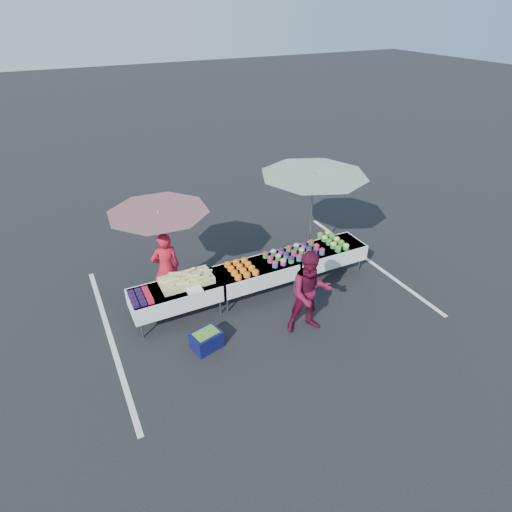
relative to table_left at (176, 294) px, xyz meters
name	(u,v)px	position (x,y,z in m)	size (l,w,h in m)	color
ground	(256,294)	(1.80, 0.00, -0.58)	(80.00, 80.00, 0.00)	black
stripe_left	(110,337)	(-1.40, 0.00, -0.58)	(0.10, 5.00, 0.00)	silver
stripe_right	(369,260)	(5.00, 0.00, -0.58)	(0.10, 5.00, 0.00)	silver
table_left	(176,294)	(0.00, 0.00, 0.00)	(1.86, 0.81, 0.75)	white
table_center	(256,272)	(1.80, 0.00, 0.00)	(1.86, 0.81, 0.75)	white
table_right	(325,253)	(3.60, 0.00, 0.00)	(1.86, 0.81, 0.75)	white
berry_punnets	(140,297)	(-0.71, -0.06, 0.21)	(0.40, 0.54, 0.08)	black
corn_pile	(186,280)	(0.24, 0.04, 0.26)	(1.16, 0.57, 0.26)	#BAC163
plastic_bags	(195,291)	(0.30, -0.30, 0.19)	(0.30, 0.25, 0.05)	white
carrot_bowls	(241,268)	(1.45, -0.01, 0.22)	(0.55, 0.69, 0.11)	orange
potato_cups	(294,253)	(2.75, 0.00, 0.25)	(1.34, 0.58, 0.16)	#235EA5
bean_baskets	(333,241)	(3.86, 0.08, 0.24)	(0.36, 0.86, 0.15)	green
vendor	(166,268)	(0.02, 0.69, 0.23)	(0.60, 0.39, 1.64)	red
customer	(310,293)	(2.21, -1.50, 0.30)	(0.86, 0.67, 1.76)	#570D25
umbrella_left	(159,220)	(0.03, 0.80, 1.32)	(2.60, 2.60, 2.10)	black
umbrella_right	(313,183)	(3.41, 0.40, 1.63)	(2.39, 2.39, 2.44)	black
storage_bin	(206,340)	(0.20, -1.11, -0.40)	(0.62, 0.51, 0.36)	#0D1044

